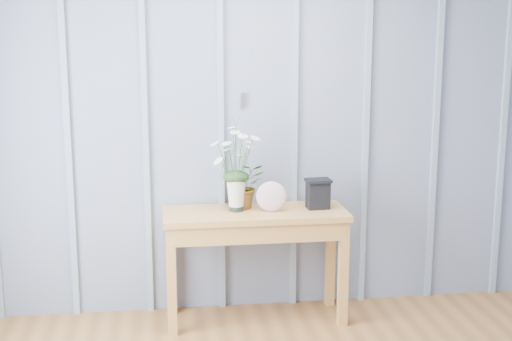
{
  "coord_description": "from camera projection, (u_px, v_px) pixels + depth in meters",
  "views": [
    {
      "loc": [
        -0.64,
        -2.47,
        1.95
      ],
      "look_at": [
        -0.05,
        1.94,
        1.03
      ],
      "focal_mm": 50.0,
      "sensor_mm": 36.0,
      "label": 1
    }
  ],
  "objects": [
    {
      "name": "room_shell",
      "position": [
        296.0,
        15.0,
        3.36
      ],
      "size": [
        4.0,
        4.5,
        2.5
      ],
      "color": "gray",
      "rests_on": "ground"
    },
    {
      "name": "sideboard",
      "position": [
        255.0,
        228.0,
        4.67
      ],
      "size": [
        1.2,
        0.45,
        0.75
      ],
      "color": "#AF7A3A",
      "rests_on": "ground"
    },
    {
      "name": "daisy_vase",
      "position": [
        236.0,
        156.0,
        4.58
      ],
      "size": [
        0.41,
        0.31,
        0.58
      ],
      "color": "black",
      "rests_on": "sideboard"
    },
    {
      "name": "spider_plant",
      "position": [
        243.0,
        185.0,
        4.7
      ],
      "size": [
        0.29,
        0.26,
        0.31
      ],
      "primitive_type": "imported",
      "rotation": [
        0.0,
        0.0,
        0.08
      ],
      "color": "#193516",
      "rests_on": "sideboard"
    },
    {
      "name": "felt_disc_vessel",
      "position": [
        271.0,
        197.0,
        4.62
      ],
      "size": [
        0.21,
        0.1,
        0.2
      ],
      "primitive_type": "ellipsoid",
      "rotation": [
        0.0,
        0.0,
        -0.21
      ],
      "color": "#925574",
      "rests_on": "sideboard"
    },
    {
      "name": "carved_box",
      "position": [
        318.0,
        193.0,
        4.7
      ],
      "size": [
        0.17,
        0.14,
        0.2
      ],
      "color": "black",
      "rests_on": "sideboard"
    }
  ]
}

